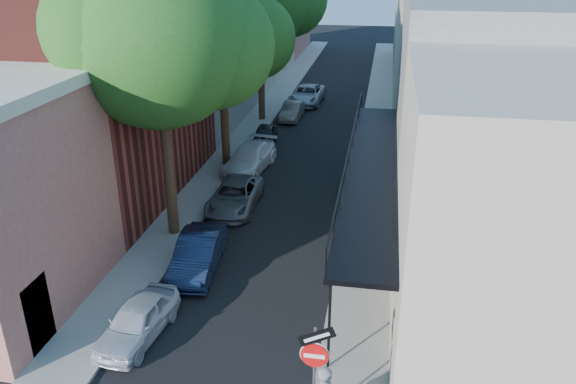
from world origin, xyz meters
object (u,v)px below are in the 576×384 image
at_px(parked_car_f, 292,111).
at_px(parked_car_g, 307,95).
at_px(oak_near, 171,38).
at_px(parked_car_a, 138,320).
at_px(oak_mid, 229,32).
at_px(parked_car_b, 198,253).
at_px(parked_car_c, 235,196).
at_px(parked_car_e, 265,135).
at_px(parked_car_d, 250,158).
at_px(sign_post, 315,359).

distance_m(parked_car_f, parked_car_g, 4.50).
xyz_separation_m(oak_near, parked_car_a, (0.87, -6.78, -7.29)).
relative_size(oak_mid, parked_car_b, 2.52).
bearing_deg(oak_mid, parked_car_c, -74.81).
height_order(parked_car_e, parked_car_g, parked_car_g).
relative_size(oak_near, oak_mid, 1.12).
bearing_deg(parked_car_c, oak_near, -118.32).
xyz_separation_m(parked_car_f, parked_car_g, (0.42, 4.48, 0.09)).
bearing_deg(parked_car_b, parked_car_c, 85.59).
bearing_deg(oak_near, parked_car_b, -62.17).
height_order(oak_mid, parked_car_d, oak_mid).
bearing_deg(parked_car_a, parked_car_g, 94.01).
distance_m(sign_post, oak_mid, 19.14).
relative_size(oak_mid, parked_car_f, 2.90).
distance_m(parked_car_b, parked_car_c, 5.36).
height_order(oak_near, parked_car_g, oak_near).
bearing_deg(parked_car_a, parked_car_d, 95.90).
xyz_separation_m(parked_car_c, parked_car_d, (-0.45, 4.76, 0.07)).
bearing_deg(oak_near, parked_car_g, 84.85).
height_order(sign_post, parked_car_f, sign_post).
distance_m(oak_mid, parked_car_f, 11.49).
relative_size(oak_mid, parked_car_g, 2.11).
height_order(parked_car_b, parked_car_f, parked_car_b).
bearing_deg(parked_car_a, sign_post, -17.71).
height_order(parked_car_c, parked_car_e, parked_car_c).
height_order(sign_post, parked_car_d, sign_post).
xyz_separation_m(oak_mid, parked_car_d, (0.99, -0.56, -6.39)).
xyz_separation_m(oak_mid, parked_car_c, (1.45, -5.33, -6.46)).
bearing_deg(oak_mid, sign_post, -69.14).
relative_size(parked_car_d, parked_car_f, 1.31).
relative_size(oak_near, parked_car_f, 3.24).
distance_m(oak_mid, parked_car_d, 6.49).
bearing_deg(parked_car_e, oak_near, -99.19).
distance_m(oak_mid, parked_car_b, 12.54).
xyz_separation_m(oak_near, parked_car_e, (0.84, 11.69, -7.31)).
bearing_deg(parked_car_b, parked_car_d, 87.95).
height_order(oak_mid, parked_car_c, oak_mid).
height_order(parked_car_d, parked_car_g, parked_car_g).
xyz_separation_m(oak_near, parked_car_b, (1.43, -2.72, -7.21)).
height_order(oak_near, parked_car_d, oak_near).
xyz_separation_m(parked_car_b, parked_car_c, (-0.04, 5.36, -0.07)).
bearing_deg(parked_car_g, parked_car_a, -89.17).
xyz_separation_m(oak_near, parked_car_g, (1.97, 21.81, -7.21)).
distance_m(oak_near, parked_car_f, 18.87).
height_order(oak_near, parked_car_e, oak_near).
height_order(parked_car_f, parked_car_g, parked_car_g).
distance_m(parked_car_a, parked_car_d, 14.18).
xyz_separation_m(parked_car_a, parked_car_e, (-0.02, 18.46, -0.02)).
bearing_deg(parked_car_f, parked_car_a, -90.55).
height_order(parked_car_d, parked_car_f, parked_car_d).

